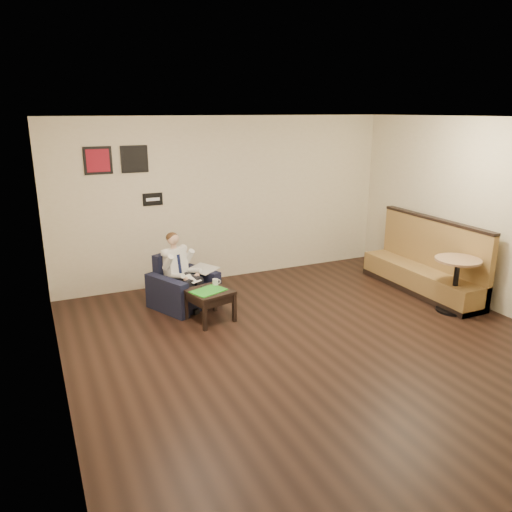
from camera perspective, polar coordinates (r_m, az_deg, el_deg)
name	(u,v)px	position (r m, az deg, el deg)	size (l,w,h in m)	color
ground	(315,344)	(6.53, 6.81, -9.98)	(6.00, 6.00, 0.00)	black
wall_back	(227,199)	(8.68, -3.29, 6.47)	(6.00, 0.02, 2.80)	beige
wall_left	(52,271)	(5.18, -22.28, -1.59)	(0.02, 6.00, 2.80)	beige
wall_right	(497,217)	(8.02, 25.84, 4.04)	(0.02, 6.00, 2.80)	beige
ceiling	(324,118)	(5.86, 7.76, 15.38)	(6.00, 6.00, 0.02)	white
seating_sign	(153,199)	(8.27, -11.72, 6.37)	(0.32, 0.02, 0.20)	black
art_print_left	(98,161)	(8.04, -17.62, 10.36)	(0.42, 0.03, 0.42)	maroon
art_print_right	(134,159)	(8.13, -13.73, 10.71)	(0.42, 0.03, 0.42)	black
armchair	(183,282)	(7.61, -8.30, -2.93)	(0.81, 0.81, 0.79)	black
seated_man	(188,274)	(7.49, -7.83, -2.05)	(0.51, 0.77, 1.08)	white
lap_papers	(192,279)	(7.45, -7.37, -2.59)	(0.18, 0.26, 0.01)	white
newspaper	(203,269)	(7.72, -6.09, -1.47)	(0.34, 0.43, 0.01)	silver
side_table	(210,305)	(7.12, -5.29, -5.64)	(0.56, 0.56, 0.45)	black
green_folder	(208,291)	(7.00, -5.46, -3.98)	(0.45, 0.32, 0.01)	green
coffee_mug	(215,282)	(7.21, -4.67, -3.00)	(0.08, 0.08, 0.10)	white
smartphone	(206,286)	(7.19, -5.71, -3.45)	(0.14, 0.07, 0.01)	black
banquette	(423,256)	(8.54, 18.51, -0.05)	(0.56, 2.33, 1.19)	olive
cafe_table	(455,285)	(7.91, 21.81, -3.12)	(0.66, 0.66, 0.81)	#9E7756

